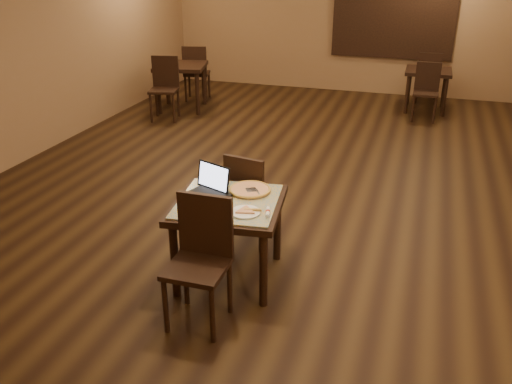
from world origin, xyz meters
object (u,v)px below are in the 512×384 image
(other_table_a_chair_near, at_px, (426,88))
(other_table_b, at_px, (181,72))
(chair_main_near, at_px, (201,253))
(other_table_b_chair_far, at_px, (196,70))
(laptop, at_px, (211,186))
(tiled_table, at_px, (228,211))
(other_table_b_chair_near, at_px, (165,84))
(other_table_a_chair_far, at_px, (428,74))
(pizza_pan, at_px, (250,191))
(chair_main_far, at_px, (249,195))
(other_table_a, at_px, (428,77))

(other_table_a_chair_near, relative_size, other_table_b, 0.91)
(chair_main_near, distance_m, other_table_b_chair_far, 6.81)
(chair_main_near, height_order, other_table_b, chair_main_near)
(laptop, relative_size, other_table_b, 0.40)
(chair_main_near, distance_m, laptop, 0.78)
(tiled_table, bearing_deg, laptop, 144.68)
(other_table_b_chair_near, relative_size, other_table_b_chair_far, 1.00)
(other_table_a_chair_near, height_order, other_table_b_chair_near, other_table_b_chair_near)
(chair_main_near, xyz_separation_m, other_table_a_chair_far, (1.51, 7.45, -0.04))
(chair_main_near, xyz_separation_m, laptop, (-0.20, 0.72, 0.24))
(laptop, bearing_deg, other_table_b_chair_near, 142.07)
(other_table_b_chair_near, bearing_deg, laptop, -72.26)
(laptop, relative_size, other_table_a_chair_far, 0.44)
(tiled_table, distance_m, laptop, 0.28)
(other_table_b_chair_far, bearing_deg, tiled_table, 102.56)
(pizza_pan, bearing_deg, chair_main_far, 109.69)
(other_table_b_chair_near, height_order, other_table_b_chair_far, same)
(other_table_a_chair_near, xyz_separation_m, other_table_b_chair_far, (-4.26, -0.09, 0.05))
(pizza_pan, xyz_separation_m, other_table_a, (1.39, 6.04, -0.15))
(tiled_table, xyz_separation_m, other_table_a, (1.51, 6.28, -0.04))
(pizza_pan, bearing_deg, tiled_table, -116.57)
(tiled_table, bearing_deg, pizza_pan, 56.39)
(other_table_a_chair_near, distance_m, other_table_b_chair_far, 4.26)
(tiled_table, distance_m, other_table_b_chair_far, 6.26)
(other_table_a_chair_near, distance_m, other_table_b_chair_near, 4.50)
(tiled_table, distance_m, chair_main_far, 0.63)
(pizza_pan, height_order, other_table_a_chair_near, other_table_a_chair_near)
(chair_main_near, distance_m, chair_main_far, 1.23)
(chair_main_far, height_order, other_table_b_chair_near, other_table_b_chair_near)
(chair_main_far, distance_m, other_table_a, 5.86)
(laptop, distance_m, other_table_b_chair_far, 6.08)
(tiled_table, xyz_separation_m, other_table_b_chair_near, (-2.79, 4.38, -0.06))
(chair_main_near, height_order, other_table_b_chair_far, other_table_b_chair_far)
(chair_main_far, bearing_deg, chair_main_near, 100.60)
(chair_main_far, xyz_separation_m, other_table_a_chair_near, (1.52, 5.10, -0.00))
(tiled_table, bearing_deg, chair_main_far, 84.32)
(other_table_a_chair_far, height_order, other_table_b, other_table_a_chair_far)
(laptop, xyz_separation_m, other_table_b_chair_far, (-2.55, 5.52, -0.23))
(tiled_table, distance_m, pizza_pan, 0.29)
(chair_main_far, bearing_deg, other_table_a_chair_near, -96.65)
(other_table_a, distance_m, other_table_a_chair_near, 0.57)
(laptop, height_order, other_table_a_chair_near, laptop)
(other_table_b, bearing_deg, other_table_b_chair_near, -105.50)
(laptop, xyz_separation_m, other_table_a, (1.71, 6.17, -0.21))
(tiled_table, bearing_deg, other_table_a, 69.45)
(tiled_table, distance_m, other_table_a, 6.46)
(other_table_a_chair_far, bearing_deg, chair_main_far, 75.59)
(other_table_a, relative_size, other_table_b, 0.76)
(other_table_b, bearing_deg, other_table_a_chair_near, -4.04)
(chair_main_near, xyz_separation_m, other_table_a, (1.51, 6.89, 0.03))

